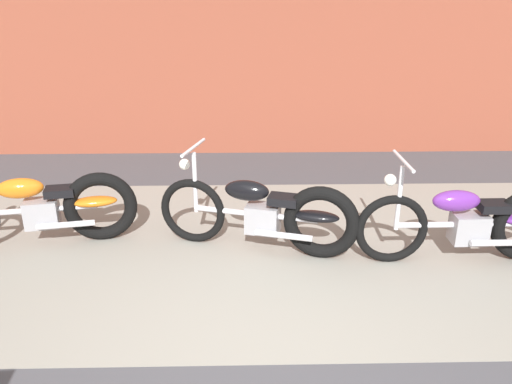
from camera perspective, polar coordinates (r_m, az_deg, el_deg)
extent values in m
plane|color=#47474C|center=(3.74, 1.07, -18.68)|extent=(80.00, 80.00, 0.00)
cube|color=gray|center=(5.20, 0.30, -6.09)|extent=(36.00, 3.50, 0.01)
torus|color=black|center=(5.44, -16.89, -1.56)|extent=(0.74, 0.26, 0.73)
cylinder|color=silver|center=(5.55, -23.58, -1.87)|extent=(1.23, 0.27, 0.06)
cube|color=#99999E|center=(5.54, -22.71, -2.20)|extent=(0.35, 0.27, 0.28)
ellipsoid|color=orange|center=(5.48, -24.76, 0.38)|extent=(0.47, 0.26, 0.20)
ellipsoid|color=orange|center=(5.43, -17.48, -1.01)|extent=(0.46, 0.25, 0.10)
cube|color=black|center=(5.43, -20.98, 0.07)|extent=(0.31, 0.25, 0.08)
cylinder|color=silver|center=(5.39, -20.37, -3.44)|extent=(0.55, 0.15, 0.06)
torus|color=black|center=(5.21, -7.06, -2.10)|extent=(0.68, 0.27, 0.68)
torus|color=black|center=(4.90, 7.26, -3.40)|extent=(0.74, 0.33, 0.73)
cylinder|color=silver|center=(5.00, -0.13, -2.46)|extent=(1.20, 0.40, 0.06)
cube|color=#99999E|center=(5.00, 0.76, -2.98)|extent=(0.37, 0.30, 0.28)
ellipsoid|color=black|center=(4.93, -1.03, 0.18)|extent=(0.48, 0.30, 0.20)
ellipsoid|color=black|center=(4.88, 6.71, -2.70)|extent=(0.47, 0.29, 0.10)
cube|color=black|center=(4.87, 3.06, -0.87)|extent=(0.32, 0.27, 0.08)
cylinder|color=silver|center=(5.08, -6.80, 1.05)|extent=(0.05, 0.05, 0.62)
cylinder|color=silver|center=(4.96, -6.98, 4.95)|extent=(0.19, 0.57, 0.03)
sphere|color=white|center=(5.05, -7.94, 3.06)|extent=(0.11, 0.11, 0.11)
cylinder|color=silver|center=(4.85, 3.08, -4.85)|extent=(0.55, 0.21, 0.06)
torus|color=black|center=(4.95, 14.83, -4.02)|extent=(0.68, 0.09, 0.68)
cylinder|color=silver|center=(5.15, 21.83, -3.36)|extent=(1.24, 0.07, 0.06)
cube|color=#99999E|center=(5.20, 22.58, -3.73)|extent=(0.32, 0.22, 0.28)
ellipsoid|color=#6B2D93|center=(5.03, 21.37, -0.91)|extent=(0.44, 0.19, 0.20)
cube|color=black|center=(5.20, 24.94, -1.45)|extent=(0.28, 0.20, 0.08)
cylinder|color=silver|center=(4.84, 15.64, -0.69)|extent=(0.04, 0.04, 0.62)
cylinder|color=silver|center=(4.72, 16.07, 3.36)|extent=(0.04, 0.58, 0.03)
sphere|color=white|center=(4.75, 14.70, 1.30)|extent=(0.11, 0.11, 0.11)
cylinder|color=silver|center=(5.22, 25.51, -5.12)|extent=(0.55, 0.06, 0.06)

